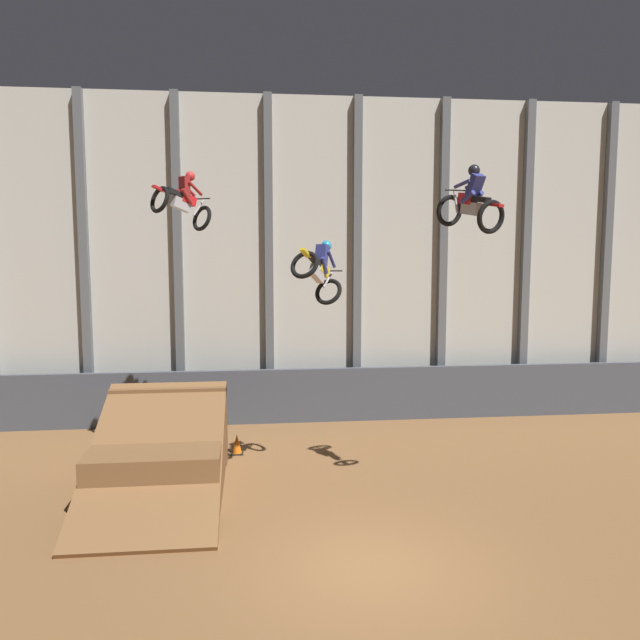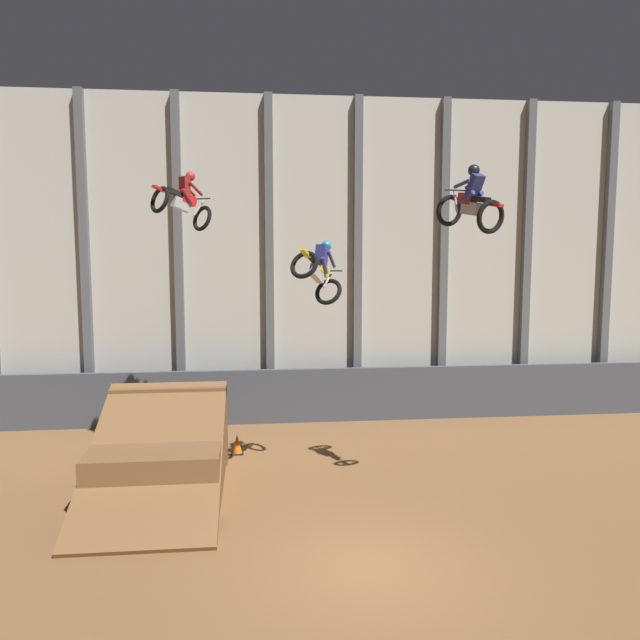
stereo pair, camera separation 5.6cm
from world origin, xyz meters
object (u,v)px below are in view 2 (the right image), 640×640
object	(u,v)px
dirt_ramp	(162,455)
traffic_cone_near_ramp	(237,444)
rider_bike_center_air	(319,270)
rider_bike_right_air	(471,203)
rider_bike_left_air	(183,201)

from	to	relation	value
dirt_ramp	traffic_cone_near_ramp	bearing A→B (deg)	51.53
rider_bike_center_air	traffic_cone_near_ramp	distance (m)	6.04
dirt_ramp	rider_bike_center_air	distance (m)	6.03
traffic_cone_near_ramp	rider_bike_right_air	bearing A→B (deg)	-37.16
rider_bike_center_air	rider_bike_right_air	size ratio (longest dim) A/B	0.97
rider_bike_left_air	rider_bike_center_air	distance (m)	4.34
rider_bike_center_air	rider_bike_left_air	bearing A→B (deg)	-175.15
dirt_ramp	rider_bike_right_air	bearing A→B (deg)	-14.11
rider_bike_center_air	rider_bike_right_air	xyz separation A→B (m)	(3.23, -1.60, 1.52)
rider_bike_left_air	traffic_cone_near_ramp	size ratio (longest dim) A/B	2.98
dirt_ramp	traffic_cone_near_ramp	size ratio (longest dim) A/B	9.39
rider_bike_left_air	rider_bike_right_air	xyz separation A→B (m)	(6.66, -3.55, -0.27)
rider_bike_left_air	dirt_ramp	bearing A→B (deg)	-56.90
rider_bike_left_air	rider_bike_center_air	size ratio (longest dim) A/B	0.96
rider_bike_center_air	rider_bike_right_air	bearing A→B (deg)	8.18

